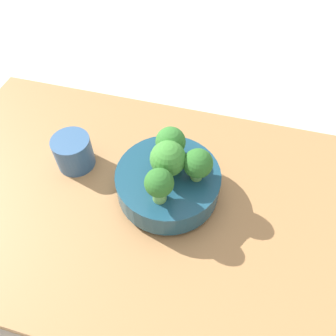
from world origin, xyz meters
The scene contains 8 objects.
ground_plane centered at (0.00, 0.00, 0.00)m, with size 6.00×6.00×0.00m, color beige.
table centered at (0.00, 0.00, 0.02)m, with size 1.11×0.62×0.05m.
bowl centered at (-0.02, -0.03, 0.09)m, with size 0.22×0.22×0.07m.
broccoli_floret_front centered at (-0.01, -0.08, 0.16)m, with size 0.06×0.06×0.08m.
broccoli_floret_back centered at (-0.02, 0.03, 0.17)m, with size 0.06×0.06×0.08m.
broccoli_floret_left centered at (-0.07, -0.03, 0.16)m, with size 0.06×0.06×0.07m.
broccoli_floret_center centered at (-0.02, -0.03, 0.17)m, with size 0.07×0.07×0.08m.
cup centered at (0.22, -0.05, 0.09)m, with size 0.09×0.09×0.08m.
Camera 1 is at (-0.12, 0.36, 0.66)m, focal length 35.00 mm.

